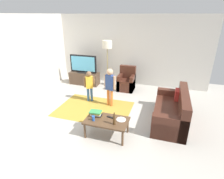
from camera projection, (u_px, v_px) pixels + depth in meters
name	position (u px, v px, depth m)	size (l,w,h in m)	color
ground	(105.00, 119.00, 4.95)	(7.80, 7.80, 0.00)	#B2ADA3
wall_back	(130.00, 51.00, 7.06)	(6.00, 0.12, 2.70)	silver
wall_left	(9.00, 63.00, 5.27)	(0.12, 6.00, 2.70)	silver
area_rug	(94.00, 109.00, 5.49)	(2.20, 1.60, 0.01)	#B28C33
tv_stand	(84.00, 78.00, 7.36)	(1.20, 0.44, 0.50)	#4C3828
tv	(83.00, 64.00, 7.11)	(1.10, 0.28, 0.71)	black
couch	(173.00, 112.00, 4.74)	(0.80, 1.80, 0.86)	#472319
armchair	(127.00, 82.00, 6.81)	(0.60, 0.60, 0.90)	#472319
floor_lamp	(107.00, 47.00, 6.72)	(0.36, 0.36, 1.78)	#262626
child_near_tv	(89.00, 84.00, 5.76)	(0.32, 0.21, 1.03)	#33598C
child_center	(110.00, 84.00, 5.44)	(0.39, 0.22, 1.20)	orange
coffee_table	(107.00, 122.00, 4.17)	(1.00, 0.60, 0.42)	#513823
book_stack	(96.00, 113.00, 4.30)	(0.29, 0.24, 0.13)	black
bottle	(114.00, 119.00, 3.93)	(0.06, 0.06, 0.30)	#4C3319
tv_remote	(110.00, 117.00, 4.24)	(0.17, 0.05, 0.02)	black
soda_can	(93.00, 118.00, 4.10)	(0.07, 0.07, 0.12)	#2659B2
plate	(121.00, 120.00, 4.14)	(0.22, 0.22, 0.02)	white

